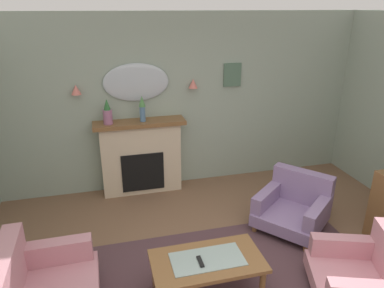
{
  "coord_description": "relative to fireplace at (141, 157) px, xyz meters",
  "views": [
    {
      "loc": [
        -1.24,
        -2.41,
        2.76
      ],
      "look_at": [
        -0.18,
        1.68,
        1.13
      ],
      "focal_mm": 33.57,
      "sensor_mm": 36.0,
      "label": 1
    }
  ],
  "objects": [
    {
      "name": "armchair_in_corner",
      "position": [
        1.82,
        -1.48,
        -0.27
      ],
      "size": [
        1.14,
        1.14,
        0.71
      ],
      "color": "gray",
      "rests_on": "ground"
    },
    {
      "name": "tv_remote",
      "position": [
        0.27,
        -2.42,
        -0.12
      ],
      "size": [
        0.04,
        0.16,
        0.02
      ],
      "primitive_type": "cube",
      "color": "black",
      "rests_on": "coffee_table"
    },
    {
      "name": "armchair_near_fireplace",
      "position": [
        1.83,
        -2.82,
        -0.27
      ],
      "size": [
        1.04,
        1.03,
        0.71
      ],
      "color": "#B77A84",
      "rests_on": "ground"
    },
    {
      "name": "mantel_vase_centre",
      "position": [
        0.05,
        -0.03,
        0.8
      ],
      "size": [
        0.1,
        0.1,
        0.39
      ],
      "color": "#4C7093",
      "rests_on": "fireplace"
    },
    {
      "name": "wall_sconce_left",
      "position": [
        -0.85,
        0.09,
        1.09
      ],
      "size": [
        0.14,
        0.14,
        0.14
      ],
      "primitive_type": "cone",
      "color": "#D17066"
    },
    {
      "name": "coffee_table",
      "position": [
        0.35,
        -2.39,
        -0.19
      ],
      "size": [
        1.1,
        0.6,
        0.45
      ],
      "color": "brown",
      "rests_on": "ground"
    },
    {
      "name": "wall_back",
      "position": [
        0.72,
        0.22,
        0.78
      ],
      "size": [
        6.67,
        0.1,
        2.7
      ],
      "primitive_type": "cube",
      "color": "#93A393",
      "rests_on": "ground"
    },
    {
      "name": "fireplace",
      "position": [
        0.0,
        0.0,
        0.0
      ],
      "size": [
        1.36,
        0.36,
        1.16
      ],
      "color": "beige",
      "rests_on": "ground"
    },
    {
      "name": "mantel_vase_right",
      "position": [
        -0.45,
        -0.03,
        0.75
      ],
      "size": [
        0.13,
        0.13,
        0.37
      ],
      "color": "#9E6084",
      "rests_on": "fireplace"
    },
    {
      "name": "wall_sconce_right",
      "position": [
        0.85,
        0.09,
        1.09
      ],
      "size": [
        0.14,
        0.14,
        0.14
      ],
      "primitive_type": "cone",
      "color": "#D17066"
    },
    {
      "name": "framed_picture",
      "position": [
        1.5,
        0.15,
        1.18
      ],
      "size": [
        0.28,
        0.03,
        0.36
      ],
      "primitive_type": "cube",
      "color": "#4C6B56"
    },
    {
      "name": "wall_mirror",
      "position": [
        0.0,
        0.14,
        1.14
      ],
      "size": [
        0.96,
        0.06,
        0.56
      ],
      "primitive_type": "ellipsoid",
      "color": "#B2BCC6"
    }
  ]
}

